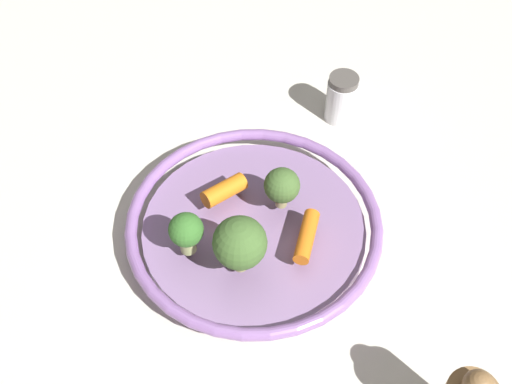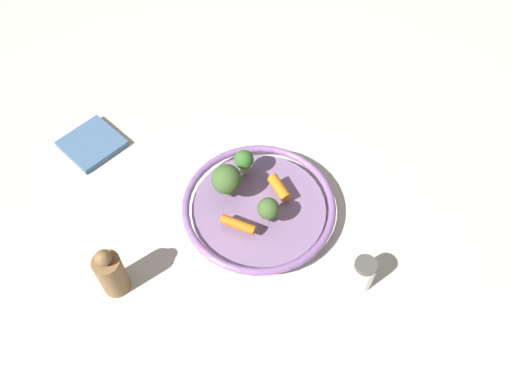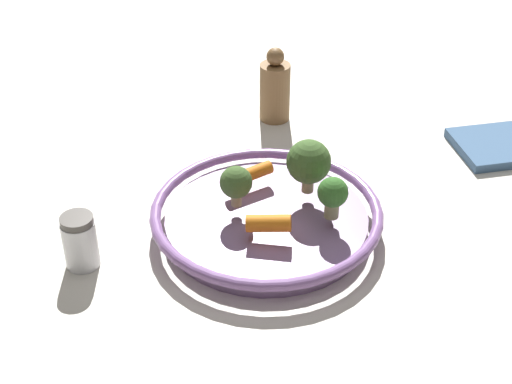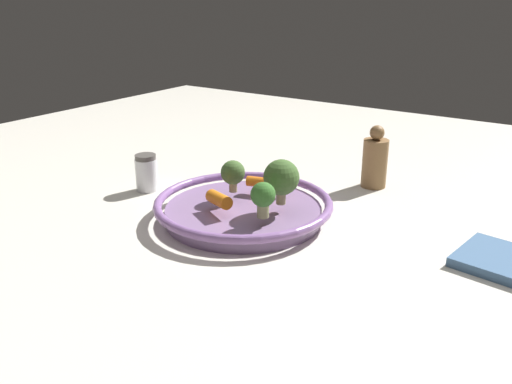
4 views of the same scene
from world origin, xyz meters
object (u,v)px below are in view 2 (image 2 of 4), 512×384
object	(u,v)px
serving_bowl	(259,208)
pepper_mill	(111,273)
salt_shaker	(363,273)
baby_carrot_right	(236,223)
dish_towel	(92,144)
broccoli_floret_mid	(268,209)
broccoli_floret_edge	(227,179)
broccoli_floret_small	(244,160)
baby_carrot_center	(279,188)

from	to	relation	value
serving_bowl	pepper_mill	xyz separation A→B (m)	(0.12, 0.28, 0.03)
serving_bowl	salt_shaker	distance (m)	0.24
baby_carrot_right	salt_shaker	world-z (taller)	salt_shaker
dish_towel	broccoli_floret_mid	bearing A→B (deg)	-173.00
serving_bowl	broccoli_floret_mid	distance (m)	0.06
broccoli_floret_mid	broccoli_floret_edge	size ratio (longest dim) A/B	0.75
serving_bowl	salt_shaker	xyz separation A→B (m)	(-0.24, 0.01, 0.02)
serving_bowl	baby_carrot_right	bearing A→B (deg)	86.22
broccoli_floret_small	salt_shaker	bearing A→B (deg)	169.29
baby_carrot_right	dish_towel	bearing A→B (deg)	0.70
broccoli_floret_mid	dish_towel	xyz separation A→B (m)	(0.43, 0.05, -0.06)
serving_bowl	baby_carrot_right	distance (m)	0.07
broccoli_floret_mid	pepper_mill	distance (m)	0.30
baby_carrot_right	salt_shaker	distance (m)	0.25
serving_bowl	baby_carrot_right	xyz separation A→B (m)	(0.00, 0.07, 0.03)
pepper_mill	dish_towel	xyz separation A→B (m)	(0.28, -0.21, -0.05)
baby_carrot_center	pepper_mill	world-z (taller)	pepper_mill
serving_bowl	dish_towel	world-z (taller)	serving_bowl
broccoli_floret_small	pepper_mill	distance (m)	0.33
dish_towel	broccoli_floret_small	bearing A→B (deg)	-160.22
serving_bowl	baby_carrot_center	distance (m)	0.06
serving_bowl	baby_carrot_center	xyz separation A→B (m)	(-0.01, -0.05, 0.03)
baby_carrot_center	baby_carrot_right	distance (m)	0.11
broccoli_floret_small	salt_shaker	world-z (taller)	broccoli_floret_small
broccoli_floret_small	dish_towel	world-z (taller)	broccoli_floret_small
pepper_mill	dish_towel	distance (m)	0.35
salt_shaker	pepper_mill	xyz separation A→B (m)	(0.35, 0.27, 0.02)
serving_bowl	salt_shaker	size ratio (longest dim) A/B	4.20
serving_bowl	pepper_mill	bearing A→B (deg)	67.17
dish_towel	baby_carrot_center	bearing A→B (deg)	-163.95
baby_carrot_right	broccoli_floret_mid	bearing A→B (deg)	-128.96
broccoli_floret_edge	dish_towel	distance (m)	0.34
serving_bowl	salt_shaker	bearing A→B (deg)	177.18
broccoli_floret_edge	dish_towel	world-z (taller)	broccoli_floret_edge
serving_bowl	broccoli_floret_edge	distance (m)	0.09
broccoli_floret_mid	pepper_mill	xyz separation A→B (m)	(0.15, 0.26, -0.02)
serving_bowl	broccoli_floret_mid	world-z (taller)	broccoli_floret_mid
serving_bowl	baby_carrot_center	size ratio (longest dim) A/B	5.48
baby_carrot_right	pepper_mill	bearing A→B (deg)	61.97
serving_bowl	baby_carrot_center	bearing A→B (deg)	-107.38
broccoli_floret_mid	broccoli_floret_edge	bearing A→B (deg)	-1.12
baby_carrot_center	broccoli_floret_edge	bearing A→B (deg)	38.94
pepper_mill	baby_carrot_right	bearing A→B (deg)	-118.03
broccoli_floret_small	dish_towel	bearing A→B (deg)	19.78
salt_shaker	broccoli_floret_edge	bearing A→B (deg)	0.89
baby_carrot_center	dish_towel	size ratio (longest dim) A/B	0.48
baby_carrot_center	pepper_mill	xyz separation A→B (m)	(0.13, 0.32, 0.00)
baby_carrot_center	pepper_mill	distance (m)	0.35
baby_carrot_center	baby_carrot_right	world-z (taller)	baby_carrot_center
salt_shaker	broccoli_floret_small	bearing A→B (deg)	-10.71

